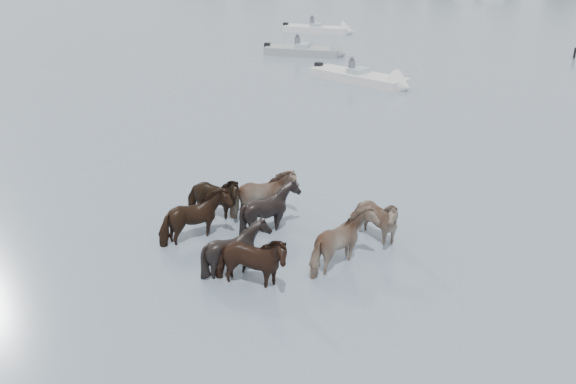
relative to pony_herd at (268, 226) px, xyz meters
The scene contains 5 objects.
ground 1.67m from the pony_herd, 86.50° to the right, with size 400.00×400.00×0.00m, color slate.
pony_herd is the anchor object (origin of this frame).
motorboat_a 25.93m from the pony_herd, 115.51° to the left, with size 5.48×2.82×1.92m.
motorboat_b 18.49m from the pony_herd, 105.28° to the left, with size 6.20×2.90×1.92m.
motorboat_f 35.26m from the pony_herd, 114.72° to the left, with size 5.78×2.62×1.92m.
Camera 1 is at (7.49, -10.38, 7.48)m, focal length 38.74 mm.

